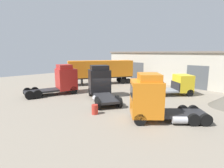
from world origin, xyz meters
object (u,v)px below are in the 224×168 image
at_px(flatbed_truck_yellow, 174,85).
at_px(tractor_unit_orange, 152,99).
at_px(container_trailer_blue, 101,69).
at_px(oil_drum, 95,109).
at_px(tractor_unit_black, 100,83).
at_px(tractor_unit_red, 62,80).

distance_m(flatbed_truck_yellow, tractor_unit_orange, 10.17).
xyz_separation_m(container_trailer_blue, oil_drum, (11.42, -10.49, -2.19)).
distance_m(tractor_unit_orange, oil_drum, 5.20).
relative_size(tractor_unit_black, tractor_unit_red, 1.03).
height_order(tractor_unit_red, tractor_unit_orange, tractor_unit_red).
bearing_deg(tractor_unit_red, tractor_unit_orange, -75.76).
height_order(container_trailer_blue, flatbed_truck_yellow, container_trailer_blue).
relative_size(flatbed_truck_yellow, oil_drum, 8.72).
xyz_separation_m(tractor_unit_red, tractor_unit_orange, (13.87, 0.52, -0.01)).
relative_size(flatbed_truck_yellow, tractor_unit_orange, 1.27).
bearing_deg(flatbed_truck_yellow, container_trailer_blue, 135.07).
distance_m(tractor_unit_black, flatbed_truck_yellow, 9.82).
bearing_deg(flatbed_truck_yellow, tractor_unit_black, -177.88).
distance_m(tractor_unit_black, container_trailer_blue, 9.59).
bearing_deg(tractor_unit_black, tractor_unit_orange, -163.01).
bearing_deg(flatbed_truck_yellow, tractor_unit_orange, -125.76).
bearing_deg(tractor_unit_black, tractor_unit_red, 51.93).
height_order(tractor_unit_black, tractor_unit_orange, tractor_unit_black).
distance_m(container_trailer_blue, tractor_unit_orange, 17.75).
height_order(container_trailer_blue, oil_drum, container_trailer_blue).
bearing_deg(oil_drum, tractor_unit_orange, 29.07).
height_order(tractor_unit_red, oil_drum, tractor_unit_red).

